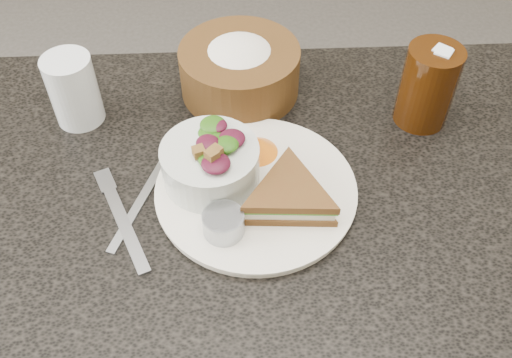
{
  "coord_description": "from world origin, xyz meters",
  "views": [
    {
      "loc": [
        -0.02,
        -0.49,
        1.36
      ],
      "look_at": [
        -0.0,
        0.02,
        0.78
      ],
      "focal_mm": 40.0,
      "sensor_mm": 36.0,
      "label": 1
    }
  ],
  "objects_px": {
    "salad_bowl": "(210,158)",
    "cola_glass": "(428,83)",
    "bread_basket": "(240,63)",
    "water_glass": "(74,90)",
    "dressing_ramekin": "(224,224)",
    "dinner_plate": "(256,190)",
    "dining_table": "(257,329)",
    "sandwich": "(289,196)"
  },
  "relations": [
    {
      "from": "salad_bowl",
      "to": "cola_glass",
      "type": "relative_size",
      "value": 0.96
    },
    {
      "from": "bread_basket",
      "to": "water_glass",
      "type": "bearing_deg",
      "value": -167.57
    },
    {
      "from": "bread_basket",
      "to": "water_glass",
      "type": "height_order",
      "value": "water_glass"
    },
    {
      "from": "dressing_ramekin",
      "to": "water_glass",
      "type": "height_order",
      "value": "water_glass"
    },
    {
      "from": "dressing_ramekin",
      "to": "cola_glass",
      "type": "bearing_deg",
      "value": 34.96
    },
    {
      "from": "dinner_plate",
      "to": "cola_glass",
      "type": "relative_size",
      "value": 1.97
    },
    {
      "from": "salad_bowl",
      "to": "dressing_ramekin",
      "type": "relative_size",
      "value": 2.5
    },
    {
      "from": "salad_bowl",
      "to": "cola_glass",
      "type": "xyz_separation_m",
      "value": [
        0.32,
        0.12,
        0.02
      ]
    },
    {
      "from": "dining_table",
      "to": "sandwich",
      "type": "height_order",
      "value": "sandwich"
    },
    {
      "from": "cola_glass",
      "to": "dining_table",
      "type": "bearing_deg",
      "value": -148.39
    },
    {
      "from": "dinner_plate",
      "to": "dressing_ramekin",
      "type": "xyz_separation_m",
      "value": [
        -0.04,
        -0.07,
        0.02
      ]
    },
    {
      "from": "sandwich",
      "to": "dressing_ramekin",
      "type": "xyz_separation_m",
      "value": [
        -0.09,
        -0.04,
        -0.0
      ]
    },
    {
      "from": "dinner_plate",
      "to": "sandwich",
      "type": "height_order",
      "value": "sandwich"
    },
    {
      "from": "cola_glass",
      "to": "water_glass",
      "type": "xyz_separation_m",
      "value": [
        -0.53,
        0.02,
        -0.01
      ]
    },
    {
      "from": "salad_bowl",
      "to": "bread_basket",
      "type": "distance_m",
      "value": 0.21
    },
    {
      "from": "dressing_ramekin",
      "to": "water_glass",
      "type": "relative_size",
      "value": 0.48
    },
    {
      "from": "dinner_plate",
      "to": "salad_bowl",
      "type": "relative_size",
      "value": 2.05
    },
    {
      "from": "bread_basket",
      "to": "dressing_ramekin",
      "type": "bearing_deg",
      "value": -95.54
    },
    {
      "from": "dinner_plate",
      "to": "salad_bowl",
      "type": "distance_m",
      "value": 0.08
    },
    {
      "from": "cola_glass",
      "to": "water_glass",
      "type": "distance_m",
      "value": 0.53
    },
    {
      "from": "salad_bowl",
      "to": "cola_glass",
      "type": "height_order",
      "value": "cola_glass"
    },
    {
      "from": "dining_table",
      "to": "dinner_plate",
      "type": "relative_size",
      "value": 3.63
    },
    {
      "from": "salad_bowl",
      "to": "bread_basket",
      "type": "relative_size",
      "value": 0.7
    },
    {
      "from": "salad_bowl",
      "to": "bread_basket",
      "type": "xyz_separation_m",
      "value": [
        0.05,
        0.2,
        0.0
      ]
    },
    {
      "from": "dining_table",
      "to": "dressing_ramekin",
      "type": "bearing_deg",
      "value": -130.06
    },
    {
      "from": "dinner_plate",
      "to": "sandwich",
      "type": "xyz_separation_m",
      "value": [
        0.04,
        -0.03,
        0.03
      ]
    },
    {
      "from": "dressing_ramekin",
      "to": "bread_basket",
      "type": "bearing_deg",
      "value": 84.46
    },
    {
      "from": "cola_glass",
      "to": "water_glass",
      "type": "height_order",
      "value": "cola_glass"
    },
    {
      "from": "water_glass",
      "to": "bread_basket",
      "type": "bearing_deg",
      "value": 12.43
    },
    {
      "from": "sandwich",
      "to": "bread_basket",
      "type": "distance_m",
      "value": 0.26
    },
    {
      "from": "dinner_plate",
      "to": "dressing_ramekin",
      "type": "bearing_deg",
      "value": -121.92
    },
    {
      "from": "dinner_plate",
      "to": "bread_basket",
      "type": "distance_m",
      "value": 0.23
    },
    {
      "from": "dinner_plate",
      "to": "water_glass",
      "type": "distance_m",
      "value": 0.32
    },
    {
      "from": "water_glass",
      "to": "dinner_plate",
      "type": "bearing_deg",
      "value": -32.15
    },
    {
      "from": "dinner_plate",
      "to": "cola_glass",
      "type": "xyz_separation_m",
      "value": [
        0.26,
        0.14,
        0.06
      ]
    },
    {
      "from": "dining_table",
      "to": "water_glass",
      "type": "relative_size",
      "value": 8.98
    },
    {
      "from": "bread_basket",
      "to": "cola_glass",
      "type": "bearing_deg",
      "value": -16.03
    },
    {
      "from": "sandwich",
      "to": "dining_table",
      "type": "bearing_deg",
      "value": 164.49
    },
    {
      "from": "sandwich",
      "to": "cola_glass",
      "type": "distance_m",
      "value": 0.28
    },
    {
      "from": "water_glass",
      "to": "cola_glass",
      "type": "bearing_deg",
      "value": -2.67
    },
    {
      "from": "dining_table",
      "to": "dinner_plate",
      "type": "bearing_deg",
      "value": 90.64
    },
    {
      "from": "salad_bowl",
      "to": "bread_basket",
      "type": "bearing_deg",
      "value": 77.34
    }
  ]
}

